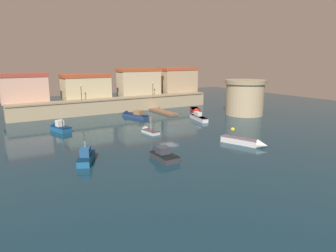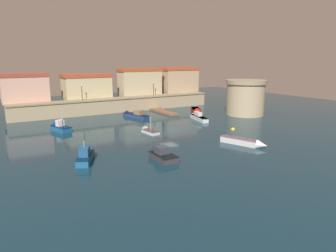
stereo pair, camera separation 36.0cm
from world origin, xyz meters
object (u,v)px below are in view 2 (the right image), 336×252
Objects in this scene: moored_boat_2 at (86,155)px; quay_lamp_0 at (82,90)px; moored_boat_4 at (59,127)px; moored_boat_1 at (197,117)px; moored_boat_3 at (245,142)px; moored_boat_0 at (160,154)px; moored_boat_5 at (196,111)px; moored_boat_7 at (133,115)px; quay_lamp_1 at (153,86)px; moored_boat_6 at (148,131)px; mooring_buoy_0 at (233,130)px; fortress_tower at (245,97)px.

quay_lamp_0 is at bearing 10.52° from moored_boat_2.
quay_lamp_0 is 0.62× the size of moored_boat_4.
moored_boat_1 is 18.44m from moored_boat_3.
moored_boat_0 is 0.66× the size of moored_boat_1.
moored_boat_0 is 24.17m from moored_boat_1.
moored_boat_0 is 0.82× the size of moored_boat_2.
quay_lamp_0 is 24.17m from moored_boat_1.
moored_boat_5 is 13.98m from moored_boat_7.
moored_boat_1 is at bearing -116.87° from moored_boat_4.
quay_lamp_0 is 0.65× the size of moored_boat_0.
moored_boat_0 is 0.79× the size of moored_boat_5.
quay_lamp_1 is 24.81m from moored_boat_6.
quay_lamp_1 is at bearing -14.32° from moored_boat_2.
quay_lamp_0 is 1.01× the size of quay_lamp_1.
moored_boat_3 is (12.42, -1.14, -0.02)m from moored_boat_0.
moored_boat_0 is 0.96× the size of moored_boat_4.
moored_boat_6 reaches higher than moored_boat_5.
mooring_buoy_0 is (12.88, -5.29, -0.29)m from moored_boat_6.
quay_lamp_0 reaches higher than quay_lamp_1.
moored_boat_0 is (-0.37, -32.83, -4.67)m from quay_lamp_0.
quay_lamp_1 reaches higher than moored_boat_6.
fortress_tower reaches higher than quay_lamp_1.
fortress_tower is 33.47m from quay_lamp_0.
fortress_tower is 23.13m from moored_boat_7.
moored_boat_0 is 12.47m from moored_boat_3.
quay_lamp_1 is 4.55× the size of mooring_buoy_0.
moored_boat_7 reaches higher than moored_boat_0.
moored_boat_5 is 1.44× the size of moored_boat_6.
fortress_tower is 38.70m from moored_boat_2.
quay_lamp_1 is at bearing 14.29° from moored_boat_1.
moored_boat_7 is at bearing -42.80° from quay_lamp_0.
quay_lamp_1 is 38.36m from moored_boat_2.
moored_boat_7 is at bearing 154.82° from fortress_tower.
moored_boat_3 is at bearing -94.99° from moored_boat_0.
moored_boat_4 is at bearing -152.93° from quay_lamp_1.
moored_boat_0 is 8.43m from moored_boat_2.
moored_boat_4 reaches higher than moored_boat_0.
moored_boat_4 is at bearing -121.18° from quay_lamp_0.
moored_boat_4 is at bearing 47.66° from moored_boat_6.
moored_boat_4 is 0.69× the size of moored_boat_7.
moored_boat_6 is at bearing 121.70° from moored_boat_1.
moored_boat_5 is (5.17, -9.77, -4.71)m from quay_lamp_1.
moored_boat_1 is 25.00m from moored_boat_4.
moored_boat_3 is at bearing 6.36° from moored_boat_5.
fortress_tower is 1.64× the size of moored_boat_4.
moored_boat_2 reaches higher than moored_boat_7.
moored_boat_2 reaches higher than moored_boat_5.
moored_boat_3 is at bearing -77.83° from moored_boat_2.
moored_boat_7 is at bearing -17.88° from moored_boat_0.
moored_boat_0 is (-29.08, -15.70, -3.16)m from fortress_tower.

